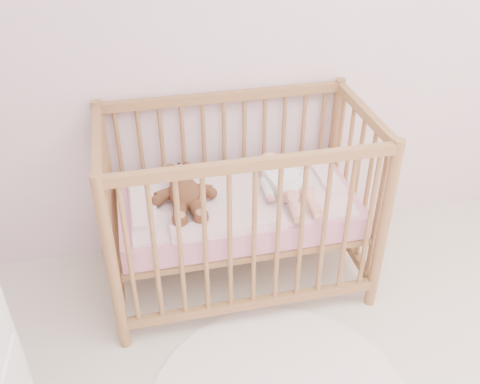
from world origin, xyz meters
name	(u,v)px	position (x,y,z in m)	size (l,w,h in m)	color
wall_back	(306,14)	(0.00, 2.00, 1.35)	(4.00, 0.02, 2.70)	silver
crib	(238,206)	(-0.44, 1.60, 0.50)	(1.36, 0.76, 1.00)	olive
mattress	(238,208)	(-0.44, 1.60, 0.49)	(1.22, 0.62, 0.13)	pink
blanket	(238,196)	(-0.44, 1.60, 0.56)	(1.10, 0.58, 0.06)	pink
baby	(283,181)	(-0.21, 1.58, 0.64)	(0.28, 0.59, 0.14)	white
teddy_bear	(184,191)	(-0.72, 1.58, 0.65)	(0.34, 0.48, 0.13)	brown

